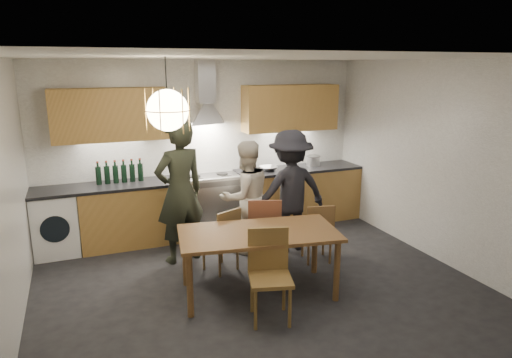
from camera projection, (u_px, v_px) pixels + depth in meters
name	position (u px, v px, depth m)	size (l,w,h in m)	color
ground	(260.00, 287.00, 5.33)	(5.00, 5.00, 0.00)	black
room_shell	(260.00, 143.00, 4.92)	(5.02, 4.52, 2.61)	white
counter_run	(213.00, 204.00, 6.99)	(5.00, 0.62, 0.90)	tan
range_stove	(212.00, 205.00, 6.98)	(0.90, 0.60, 0.92)	silver
wall_fixtures	(207.00, 110.00, 6.74)	(4.30, 0.54, 1.10)	tan
pendant_lamp	(168.00, 110.00, 4.37)	(0.43, 0.43, 0.70)	black
dining_table	(258.00, 239.00, 5.05)	(1.86, 1.15, 0.74)	brown
chair_back_left	(224.00, 236.00, 5.62)	(0.49, 0.49, 0.82)	brown
chair_back_mid	(264.00, 228.00, 5.77)	(0.53, 0.53, 0.91)	brown
chair_back_right	(318.00, 229.00, 5.90)	(0.43, 0.43, 0.80)	brown
chair_front	(269.00, 268.00, 4.61)	(0.51, 0.51, 0.92)	brown
person_left	(180.00, 192.00, 5.86)	(0.68, 0.45, 1.87)	black
person_mid	(246.00, 197.00, 6.20)	(0.75, 0.59, 1.55)	beige
person_right	(290.00, 191.00, 6.26)	(1.09, 0.63, 1.68)	black
mixing_bowl	(268.00, 168.00, 7.20)	(0.28, 0.28, 0.07)	#B8B8BB
stock_pot	(313.00, 161.00, 7.54)	(0.23, 0.23, 0.16)	#BCBDC0
wine_bottles	(120.00, 171.00, 6.44)	(0.65, 0.08, 0.32)	black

